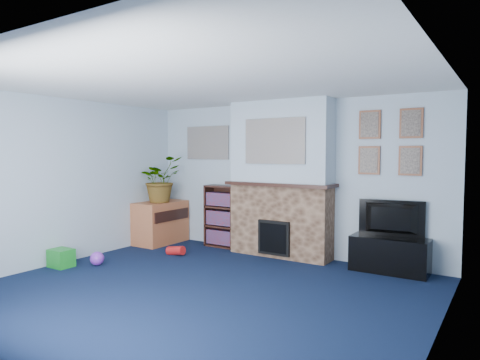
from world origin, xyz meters
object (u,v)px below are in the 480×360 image
Objects in this scene: tv_stand at (389,256)px; television at (391,219)px; sideboard at (161,223)px; bookshelf at (222,217)px.

tv_stand is 1.17× the size of television.
television is at bearing 4.40° from sideboard.
television reaches higher than tv_stand.
sideboard is at bearing -175.89° from tv_stand.
bookshelf is 1.16m from sideboard.
tv_stand is at bearing 82.62° from television.
bookshelf is at bearing 178.44° from tv_stand.
television is 0.81× the size of bookshelf.
television reaches higher than sideboard.
sideboard is at bearing -161.91° from bookshelf.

